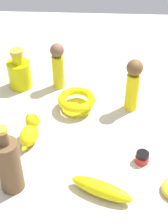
{
  "coord_description": "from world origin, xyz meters",
  "views": [
    {
      "loc": [
        -0.81,
        -0.04,
        0.75
      ],
      "look_at": [
        0.0,
        0.0,
        0.08
      ],
      "focal_mm": 52.04,
      "sensor_mm": 36.0,
      "label": 1
    }
  ],
  "objects": [
    {
      "name": "bottle_tall",
      "position": [
        -0.24,
        0.19,
        0.09
      ],
      "size": [
        0.07,
        0.07,
        0.22
      ],
      "color": "brown",
      "rests_on": "ground"
    },
    {
      "name": "person_figure_adult",
      "position": [
        0.13,
        -0.16,
        0.11
      ],
      "size": [
        0.07,
        0.07,
        0.2
      ],
      "color": "yellow",
      "rests_on": "ground"
    },
    {
      "name": "bottle_short",
      "position": [
        0.25,
        0.27,
        0.06
      ],
      "size": [
        0.09,
        0.09,
        0.16
      ],
      "color": "#C1BD08",
      "rests_on": "ground"
    },
    {
      "name": "cat_figurine",
      "position": [
        -0.05,
        0.17,
        0.04
      ],
      "size": [
        0.12,
        0.07,
        0.09
      ],
      "color": "yellow",
      "rests_on": "ground"
    },
    {
      "name": "person_figure_child",
      "position": [
        0.26,
        0.11,
        0.1
      ],
      "size": [
        0.05,
        0.05,
        0.19
      ],
      "color": "gold",
      "rests_on": "ground"
    },
    {
      "name": "ground",
      "position": [
        0.0,
        0.0,
        0.0
      ],
      "size": [
        2.0,
        2.0,
        0.0
      ],
      "primitive_type": "plane",
      "color": "#BCB29E"
    },
    {
      "name": "nail_polish_jar",
      "position": [
        -0.13,
        -0.18,
        0.02
      ],
      "size": [
        0.04,
        0.04,
        0.04
      ],
      "color": "red",
      "rests_on": "ground"
    },
    {
      "name": "banana",
      "position": [
        -0.26,
        -0.06,
        0.02
      ],
      "size": [
        0.11,
        0.18,
        0.05
      ],
      "primitive_type": "ellipsoid",
      "rotation": [
        0.0,
        0.0,
        4.33
      ],
      "color": "yellow",
      "rests_on": "ground"
    },
    {
      "name": "bowl",
      "position": [
        0.12,
        0.03,
        0.04
      ],
      "size": [
        0.14,
        0.14,
        0.06
      ],
      "color": "#D3CE13",
      "rests_on": "ground"
    }
  ]
}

